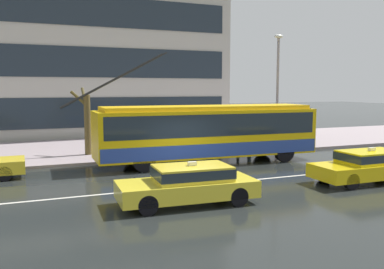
{
  "coord_description": "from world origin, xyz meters",
  "views": [
    {
      "loc": [
        -6.57,
        -15.73,
        3.76
      ],
      "look_at": [
        1.3,
        3.53,
        1.44
      ],
      "focal_mm": 38.54,
      "sensor_mm": 36.0,
      "label": 1
    }
  ],
  "objects_px": {
    "pedestrian_walking_past": "(194,122)",
    "pedestrian_waiting_by_pole": "(213,124)",
    "taxi_oncoming_near": "(189,183)",
    "pedestrian_approaching_curb": "(249,123)",
    "trolleybus": "(208,132)",
    "street_tree_bare": "(87,120)",
    "pedestrian_at_shelter": "(238,124)",
    "bus_shelter": "(179,118)",
    "street_lamp": "(278,82)",
    "taxi_oncoming_far": "(369,165)"
  },
  "relations": [
    {
      "from": "pedestrian_walking_past",
      "to": "pedestrian_waiting_by_pole",
      "type": "distance_m",
      "value": 1.63
    },
    {
      "from": "taxi_oncoming_near",
      "to": "pedestrian_approaching_curb",
      "type": "relative_size",
      "value": 2.32
    },
    {
      "from": "trolleybus",
      "to": "street_tree_bare",
      "type": "xyz_separation_m",
      "value": [
        -5.41,
        4.18,
        0.43
      ]
    },
    {
      "from": "pedestrian_at_shelter",
      "to": "pedestrian_approaching_curb",
      "type": "distance_m",
      "value": 1.19
    },
    {
      "from": "taxi_oncoming_near",
      "to": "pedestrian_walking_past",
      "type": "relative_size",
      "value": 2.32
    },
    {
      "from": "street_tree_bare",
      "to": "trolleybus",
      "type": "bearing_deg",
      "value": -37.71
    },
    {
      "from": "trolleybus",
      "to": "bus_shelter",
      "type": "distance_m",
      "value": 3.95
    },
    {
      "from": "trolleybus",
      "to": "pedestrian_walking_past",
      "type": "bearing_deg",
      "value": 78.47
    },
    {
      "from": "trolleybus",
      "to": "pedestrian_approaching_curb",
      "type": "xyz_separation_m",
      "value": [
        3.98,
        2.8,
        0.07
      ]
    },
    {
      "from": "pedestrian_approaching_curb",
      "to": "street_tree_bare",
      "type": "bearing_deg",
      "value": 171.65
    },
    {
      "from": "pedestrian_walking_past",
      "to": "street_tree_bare",
      "type": "height_order",
      "value": "street_tree_bare"
    },
    {
      "from": "trolleybus",
      "to": "pedestrian_at_shelter",
      "type": "height_order",
      "value": "trolleybus"
    },
    {
      "from": "street_tree_bare",
      "to": "taxi_oncoming_near",
      "type": "bearing_deg",
      "value": -80.91
    },
    {
      "from": "pedestrian_waiting_by_pole",
      "to": "street_tree_bare",
      "type": "height_order",
      "value": "street_tree_bare"
    },
    {
      "from": "taxi_oncoming_near",
      "to": "pedestrian_walking_past",
      "type": "height_order",
      "value": "pedestrian_walking_past"
    },
    {
      "from": "trolleybus",
      "to": "street_lamp",
      "type": "xyz_separation_m",
      "value": [
        5.8,
        2.55,
        2.58
      ]
    },
    {
      "from": "taxi_oncoming_far",
      "to": "pedestrian_at_shelter",
      "type": "distance_m",
      "value": 8.78
    },
    {
      "from": "pedestrian_at_shelter",
      "to": "street_tree_bare",
      "type": "xyz_separation_m",
      "value": [
        -8.35,
        1.93,
        0.3
      ]
    },
    {
      "from": "taxi_oncoming_near",
      "to": "pedestrian_waiting_by_pole",
      "type": "relative_size",
      "value": 2.31
    },
    {
      "from": "street_tree_bare",
      "to": "taxi_oncoming_far",
      "type": "bearing_deg",
      "value": -47.53
    },
    {
      "from": "trolleybus",
      "to": "street_lamp",
      "type": "distance_m",
      "value": 6.85
    },
    {
      "from": "trolleybus",
      "to": "taxi_oncoming_near",
      "type": "height_order",
      "value": "trolleybus"
    },
    {
      "from": "pedestrian_waiting_by_pole",
      "to": "street_lamp",
      "type": "relative_size",
      "value": 0.29
    },
    {
      "from": "pedestrian_approaching_curb",
      "to": "pedestrian_at_shelter",
      "type": "bearing_deg",
      "value": -152.25
    },
    {
      "from": "bus_shelter",
      "to": "pedestrian_at_shelter",
      "type": "height_order",
      "value": "bus_shelter"
    },
    {
      "from": "taxi_oncoming_far",
      "to": "street_lamp",
      "type": "distance_m",
      "value": 9.7
    },
    {
      "from": "pedestrian_walking_past",
      "to": "trolleybus",
      "type": "bearing_deg",
      "value": -101.53
    },
    {
      "from": "taxi_oncoming_far",
      "to": "pedestrian_approaching_curb",
      "type": "bearing_deg",
      "value": 91.66
    },
    {
      "from": "pedestrian_at_shelter",
      "to": "pedestrian_walking_past",
      "type": "distance_m",
      "value": 2.66
    },
    {
      "from": "trolleybus",
      "to": "taxi_oncoming_far",
      "type": "xyz_separation_m",
      "value": [
        4.25,
        -6.37,
        -0.9
      ]
    },
    {
      "from": "street_tree_bare",
      "to": "pedestrian_walking_past",
      "type": "bearing_deg",
      "value": -3.55
    },
    {
      "from": "pedestrian_at_shelter",
      "to": "bus_shelter",
      "type": "bearing_deg",
      "value": 151.2
    },
    {
      "from": "taxi_oncoming_near",
      "to": "pedestrian_at_shelter",
      "type": "relative_size",
      "value": 2.32
    },
    {
      "from": "pedestrian_approaching_curb",
      "to": "taxi_oncoming_far",
      "type": "bearing_deg",
      "value": -88.34
    },
    {
      "from": "bus_shelter",
      "to": "pedestrian_walking_past",
      "type": "distance_m",
      "value": 0.93
    },
    {
      "from": "taxi_oncoming_far",
      "to": "pedestrian_approaching_curb",
      "type": "distance_m",
      "value": 9.23
    },
    {
      "from": "trolleybus",
      "to": "taxi_oncoming_far",
      "type": "distance_m",
      "value": 7.71
    },
    {
      "from": "trolleybus",
      "to": "pedestrian_waiting_by_pole",
      "type": "xyz_separation_m",
      "value": [
        1.35,
        2.27,
        0.17
      ]
    },
    {
      "from": "taxi_oncoming_far",
      "to": "trolleybus",
      "type": "bearing_deg",
      "value": 123.71
    },
    {
      "from": "taxi_oncoming_near",
      "to": "pedestrian_walking_past",
      "type": "distance_m",
      "value": 11.37
    },
    {
      "from": "taxi_oncoming_near",
      "to": "pedestrian_at_shelter",
      "type": "xyz_separation_m",
      "value": [
        6.62,
        8.86,
        1.03
      ]
    },
    {
      "from": "taxi_oncoming_near",
      "to": "pedestrian_approaching_curb",
      "type": "xyz_separation_m",
      "value": [
        7.67,
        9.41,
        0.97
      ]
    },
    {
      "from": "pedestrian_waiting_by_pole",
      "to": "street_lamp",
      "type": "bearing_deg",
      "value": 3.56
    },
    {
      "from": "pedestrian_waiting_by_pole",
      "to": "street_tree_bare",
      "type": "bearing_deg",
      "value": 164.23
    },
    {
      "from": "pedestrian_at_shelter",
      "to": "street_tree_bare",
      "type": "relative_size",
      "value": 0.54
    },
    {
      "from": "pedestrian_approaching_curb",
      "to": "street_lamp",
      "type": "distance_m",
      "value": 3.11
    },
    {
      "from": "pedestrian_waiting_by_pole",
      "to": "taxi_oncoming_far",
      "type": "bearing_deg",
      "value": -71.45
    },
    {
      "from": "pedestrian_waiting_by_pole",
      "to": "bus_shelter",
      "type": "bearing_deg",
      "value": 131.42
    },
    {
      "from": "street_tree_bare",
      "to": "pedestrian_waiting_by_pole",
      "type": "bearing_deg",
      "value": -15.77
    },
    {
      "from": "pedestrian_approaching_curb",
      "to": "pedestrian_walking_past",
      "type": "height_order",
      "value": "same"
    }
  ]
}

